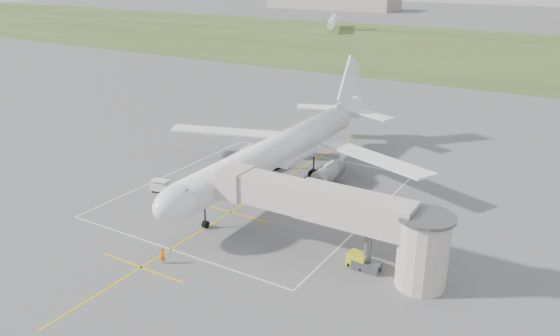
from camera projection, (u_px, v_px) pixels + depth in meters
The scene contains 11 objects.
ground at pixel (277, 184), 69.75m from camera, with size 700.00×700.00×0.00m, color #4E4E50.
grass_strip at pixel (490, 52), 173.71m from camera, with size 700.00×120.00×0.02m, color #344E22.
apron_markings at pixel (251, 199), 65.10m from camera, with size 28.20×60.00×0.01m.
airliner at pixel (280, 150), 68.81m from camera, with size 38.93×46.75×13.52m.
jet_bridge at pixel (346, 217), 49.64m from camera, with size 23.40×5.00×7.20m.
gpu_unit at pixel (358, 260), 50.45m from camera, with size 2.03×1.56×1.40m.
baggage_cart at pixel (160, 186), 67.01m from camera, with size 2.45×1.78×1.54m.
ramp_worker_nose at pixel (163, 256), 50.94m from camera, with size 0.59×0.39×1.63m, color #FA5407.
ramp_worker_wing at pixel (262, 168), 72.88m from camera, with size 0.79×0.61×1.62m, color red.
distant_hangars at pixel (514, 6), 287.86m from camera, with size 345.00×49.00×12.00m.
distant_aircraft at pixel (538, 30), 199.78m from camera, with size 170.87×53.35×8.85m.
Camera 1 is at (33.90, -54.97, 26.45)m, focal length 35.00 mm.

